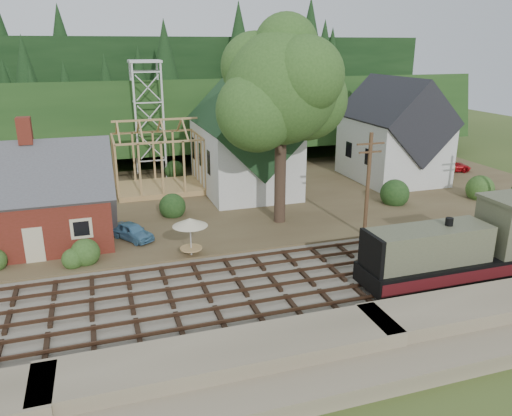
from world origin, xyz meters
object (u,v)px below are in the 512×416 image
object	(u,v)px
car_blue	(132,231)
patio_set	(190,224)
locomotive	(466,248)
car_red	(451,166)

from	to	relation	value
car_blue	patio_set	bearing A→B (deg)	-82.81
locomotive	car_red	world-z (taller)	locomotive
car_red	patio_set	xyz separation A→B (m)	(-32.47, -14.25, 1.64)
car_red	car_blue	bearing A→B (deg)	123.49
locomotive	car_blue	distance (m)	22.64
patio_set	locomotive	bearing A→B (deg)	-29.17
patio_set	car_red	bearing A→B (deg)	23.70
locomotive	car_red	size ratio (longest dim) A/B	2.91
car_red	patio_set	world-z (taller)	patio_set
locomotive	car_blue	size ratio (longest dim) A/B	3.37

